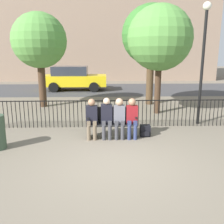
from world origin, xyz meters
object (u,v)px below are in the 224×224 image
at_px(park_bench, 112,121).
at_px(parked_car_0, 74,78).
at_px(tree_1, 39,41).
at_px(tree_2, 151,35).
at_px(seated_person_0, 92,116).
at_px(seated_person_1, 107,116).
at_px(backpack, 145,131).
at_px(tree_0, 160,38).
at_px(seated_person_3, 132,116).
at_px(lamp_post, 204,47).
at_px(seated_person_2, 119,116).

height_order(park_bench, parked_car_0, parked_car_0).
relative_size(tree_1, tree_2, 0.91).
distance_m(seated_person_0, seated_person_1, 0.45).
xyz_separation_m(seated_person_0, tree_2, (2.65, 5.03, 2.64)).
distance_m(seated_person_0, tree_1, 5.77).
height_order(backpack, parked_car_0, parked_car_0).
distance_m(park_bench, seated_person_1, 0.28).
relative_size(tree_0, tree_1, 1.02).
distance_m(tree_0, tree_2, 1.91).
height_order(seated_person_0, tree_0, tree_0).
height_order(seated_person_0, seated_person_3, seated_person_3).
bearing_deg(seated_person_0, seated_person_1, 0.16).
xyz_separation_m(seated_person_0, seated_person_1, (0.45, 0.00, 0.01)).
distance_m(seated_person_0, backpack, 1.72).
bearing_deg(seated_person_3, backpack, 16.73).
height_order(park_bench, seated_person_0, seated_person_0).
relative_size(seated_person_0, seated_person_1, 0.98).
distance_m(seated_person_1, tree_1, 5.98).
bearing_deg(tree_2, seated_person_3, -106.04).
bearing_deg(backpack, seated_person_1, -173.82).
xyz_separation_m(backpack, parked_car_0, (-3.28, 9.68, 0.67)).
relative_size(seated_person_0, lamp_post, 0.29).
xyz_separation_m(seated_person_0, tree_1, (-2.53, 4.63, 2.35)).
relative_size(seated_person_2, lamp_post, 0.29).
xyz_separation_m(seated_person_0, lamp_post, (3.79, 1.45, 2.02)).
distance_m(park_bench, tree_0, 4.46).
height_order(seated_person_1, lamp_post, lamp_post).
bearing_deg(park_bench, seated_person_2, -30.15).
bearing_deg(lamp_post, park_bench, -157.36).
height_order(seated_person_2, parked_car_0, parked_car_0).
xyz_separation_m(seated_person_3, backpack, (0.43, 0.13, -0.51)).
bearing_deg(tree_0, lamp_post, -55.49).
distance_m(park_bench, tree_1, 6.04).
relative_size(seated_person_1, parked_car_0, 0.29).
relative_size(tree_2, lamp_post, 1.14).
bearing_deg(tree_1, seated_person_0, -61.38).
xyz_separation_m(park_bench, seated_person_0, (-0.61, -0.13, 0.19)).
xyz_separation_m(seated_person_2, tree_2, (1.83, 5.03, 2.63)).
distance_m(tree_1, lamp_post, 7.08).
bearing_deg(seated_person_1, seated_person_0, -179.84).
xyz_separation_m(seated_person_1, lamp_post, (3.34, 1.45, 2.02)).
bearing_deg(tree_0, seated_person_0, -130.11).
distance_m(seated_person_1, tree_0, 4.51).
height_order(tree_2, lamp_post, tree_2).
distance_m(tree_0, tree_1, 5.38).
bearing_deg(park_bench, backpack, 0.21).
distance_m(seated_person_0, seated_person_3, 1.20).
xyz_separation_m(backpack, lamp_post, (2.15, 1.32, 2.53)).
distance_m(seated_person_3, tree_1, 6.39).
relative_size(lamp_post, parked_car_0, 0.99).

